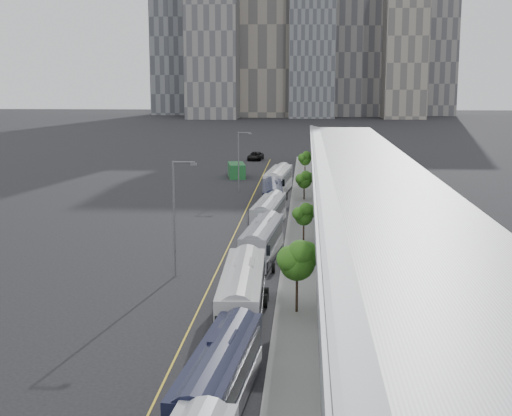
# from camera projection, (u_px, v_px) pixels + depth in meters

# --- Properties ---
(sidewalk) EXTENTS (10.00, 170.00, 0.12)m
(sidewalk) POSITION_uv_depth(u_px,v_px,m) (335.00, 248.00, 69.87)
(sidewalk) COLOR gray
(sidewalk) RESTS_ON ground
(lane_line) EXTENTS (0.12, 160.00, 0.02)m
(lane_line) POSITION_uv_depth(u_px,v_px,m) (229.00, 247.00, 70.62)
(lane_line) COLOR gold
(lane_line) RESTS_ON ground
(depot) EXTENTS (12.45, 160.40, 7.20)m
(depot) POSITION_uv_depth(u_px,v_px,m) (377.00, 214.00, 68.98)
(depot) COLOR gray
(depot) RESTS_ON ground
(skyline) EXTENTS (145.00, 64.00, 120.00)m
(skyline) POSITION_uv_depth(u_px,v_px,m) (289.00, 4.00, 326.09)
(skyline) COLOR slate
(skyline) RESTS_ON ground
(bus_1) EXTENTS (3.45, 12.13, 3.50)m
(bus_1) POSITION_uv_depth(u_px,v_px,m) (220.00, 385.00, 35.01)
(bus_1) COLOR black
(bus_1) RESTS_ON ground
(bus_2) EXTENTS (3.16, 13.46, 3.91)m
(bus_2) POSITION_uv_depth(u_px,v_px,m) (243.00, 299.00, 48.08)
(bus_2) COLOR #B7B6B9
(bus_2) RESTS_ON ground
(bus_3) EXTENTS (3.46, 12.25, 3.53)m
(bus_3) POSITION_uv_depth(u_px,v_px,m) (262.00, 244.00, 65.05)
(bus_3) COLOR gray
(bus_3) RESTS_ON ground
(bus_4) EXTENTS (3.46, 12.24, 3.53)m
(bus_4) POSITION_uv_depth(u_px,v_px,m) (269.00, 216.00, 78.61)
(bus_4) COLOR #95999E
(bus_4) RESTS_ON ground
(bus_5) EXTENTS (3.22, 12.35, 3.57)m
(bus_5) POSITION_uv_depth(u_px,v_px,m) (272.00, 199.00, 89.82)
(bus_5) COLOR black
(bus_5) RESTS_ON ground
(bus_6) EXTENTS (3.75, 13.49, 3.89)m
(bus_6) POSITION_uv_depth(u_px,v_px,m) (278.00, 183.00, 103.12)
(bus_6) COLOR silver
(bus_6) RESTS_ON ground
(tree_1) EXTENTS (2.49, 2.49, 5.27)m
(tree_1) POSITION_uv_depth(u_px,v_px,m) (297.00, 258.00, 49.67)
(tree_1) COLOR black
(tree_1) RESTS_ON ground
(tree_2) EXTENTS (1.79, 1.79, 3.87)m
(tree_2) POSITION_uv_depth(u_px,v_px,m) (304.00, 214.00, 71.70)
(tree_2) COLOR black
(tree_2) RESTS_ON ground
(tree_3) EXTENTS (1.94, 1.94, 3.85)m
(tree_3) POSITION_uv_depth(u_px,v_px,m) (304.00, 180.00, 97.78)
(tree_3) COLOR black
(tree_3) RESTS_ON ground
(tree_4) EXTENTS (1.87, 1.87, 4.42)m
(tree_4) POSITION_uv_depth(u_px,v_px,m) (305.00, 158.00, 118.88)
(tree_4) COLOR black
(tree_4) RESTS_ON ground
(street_lamp_near) EXTENTS (2.04, 0.22, 9.76)m
(street_lamp_near) POSITION_uv_depth(u_px,v_px,m) (176.00, 211.00, 58.89)
(street_lamp_near) COLOR #59595E
(street_lamp_near) RESTS_ON ground
(street_lamp_far) EXTENTS (2.04, 0.22, 8.85)m
(street_lamp_far) POSITION_uv_depth(u_px,v_px,m) (240.00, 157.00, 105.03)
(street_lamp_far) COLOR #59595E
(street_lamp_far) RESTS_ON ground
(shipping_container) EXTENTS (3.69, 6.93, 2.38)m
(shipping_container) POSITION_uv_depth(u_px,v_px,m) (237.00, 170.00, 121.44)
(shipping_container) COLOR #174C22
(shipping_container) RESTS_ON ground
(suv) EXTENTS (3.34, 6.31, 1.69)m
(suv) POSITION_uv_depth(u_px,v_px,m) (255.00, 156.00, 148.00)
(suv) COLOR black
(suv) RESTS_ON ground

